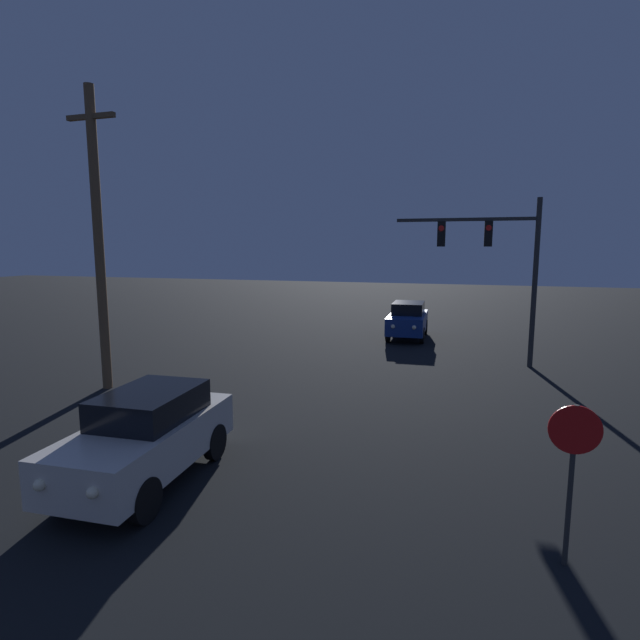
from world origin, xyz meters
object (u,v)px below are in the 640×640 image
(car_near, at_px, (147,435))
(stop_sign, at_px, (573,456))
(car_far, at_px, (408,320))
(utility_pole, at_px, (98,237))
(traffic_signal_mast, at_px, (498,255))

(car_near, relative_size, stop_sign, 1.81)
(car_far, relative_size, utility_pole, 0.46)
(traffic_signal_mast, relative_size, stop_sign, 2.65)
(traffic_signal_mast, bearing_deg, car_near, -118.94)
(traffic_signal_mast, distance_m, utility_pole, 13.15)
(car_near, xyz_separation_m, stop_sign, (6.89, -0.47, 0.68))
(stop_sign, height_order, utility_pole, utility_pole)
(utility_pole, bearing_deg, traffic_signal_mast, 30.42)
(traffic_signal_mast, height_order, utility_pole, utility_pole)
(car_far, distance_m, utility_pole, 14.02)
(car_far, bearing_deg, traffic_signal_mast, 127.18)
(car_near, bearing_deg, utility_pole, -46.92)
(stop_sign, bearing_deg, traffic_signal_mast, 92.52)
(car_far, xyz_separation_m, utility_pole, (-7.69, -11.14, 3.67))
(car_far, bearing_deg, utility_pole, 53.51)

